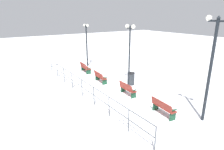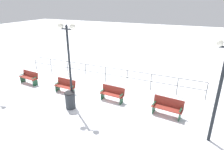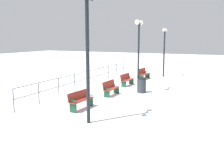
{
  "view_description": "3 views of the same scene",
  "coord_description": "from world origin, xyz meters",
  "px_view_note": "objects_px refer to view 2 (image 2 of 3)",
  "views": [
    {
      "loc": [
        -7.52,
        -11.07,
        5.26
      ],
      "look_at": [
        -0.31,
        -0.26,
        1.14
      ],
      "focal_mm": 30.8,
      "sensor_mm": 36.0,
      "label": 1
    },
    {
      "loc": [
        9.19,
        5.87,
        5.64
      ],
      "look_at": [
        -1.77,
        0.88,
        0.96
      ],
      "focal_mm": 31.14,
      "sensor_mm": 36.0,
      "label": 2
    },
    {
      "loc": [
        6.19,
        -14.38,
        3.44
      ],
      "look_at": [
        -0.59,
        -0.1,
        1.0
      ],
      "focal_mm": 37.9,
      "sensor_mm": 36.0,
      "label": 3
    }
  ],
  "objects_px": {
    "bench_fourth": "(167,107)",
    "lamppost_far": "(222,76)",
    "bench_second": "(65,86)",
    "bench_third": "(112,94)",
    "bench_nearest": "(29,77)",
    "trash_bin": "(70,100)",
    "lamppost_middle": "(68,48)"
  },
  "relations": [
    {
      "from": "lamppost_far",
      "to": "bench_nearest",
      "type": "bearing_deg",
      "value": -96.61
    },
    {
      "from": "bench_fourth",
      "to": "trash_bin",
      "type": "height_order",
      "value": "trash_bin"
    },
    {
      "from": "trash_bin",
      "to": "bench_second",
      "type": "bearing_deg",
      "value": -135.63
    },
    {
      "from": "bench_second",
      "to": "bench_nearest",
      "type": "bearing_deg",
      "value": -89.0
    },
    {
      "from": "bench_second",
      "to": "bench_fourth",
      "type": "relative_size",
      "value": 0.9
    },
    {
      "from": "bench_second",
      "to": "bench_third",
      "type": "xyz_separation_m",
      "value": [
        -0.23,
        3.23,
        0.0
      ]
    },
    {
      "from": "bench_nearest",
      "to": "bench_fourth",
      "type": "relative_size",
      "value": 0.97
    },
    {
      "from": "bench_fourth",
      "to": "bench_third",
      "type": "bearing_deg",
      "value": -88.61
    },
    {
      "from": "bench_third",
      "to": "trash_bin",
      "type": "height_order",
      "value": "trash_bin"
    },
    {
      "from": "lamppost_middle",
      "to": "lamppost_far",
      "type": "distance_m",
      "value": 7.02
    },
    {
      "from": "bench_nearest",
      "to": "bench_third",
      "type": "xyz_separation_m",
      "value": [
        -0.14,
        6.46,
        -0.02
      ]
    },
    {
      "from": "bench_nearest",
      "to": "trash_bin",
      "type": "distance_m",
      "value": 4.97
    },
    {
      "from": "bench_fourth",
      "to": "lamppost_middle",
      "type": "height_order",
      "value": "lamppost_middle"
    },
    {
      "from": "bench_second",
      "to": "trash_bin",
      "type": "height_order",
      "value": "trash_bin"
    },
    {
      "from": "bench_fourth",
      "to": "lamppost_middle",
      "type": "relative_size",
      "value": 0.35
    },
    {
      "from": "lamppost_far",
      "to": "trash_bin",
      "type": "relative_size",
      "value": 4.49
    },
    {
      "from": "bench_nearest",
      "to": "bench_third",
      "type": "bearing_deg",
      "value": 96.78
    },
    {
      "from": "bench_third",
      "to": "lamppost_far",
      "type": "relative_size",
      "value": 0.35
    },
    {
      "from": "bench_third",
      "to": "bench_fourth",
      "type": "xyz_separation_m",
      "value": [
        0.24,
        3.23,
        0.01
      ]
    },
    {
      "from": "bench_nearest",
      "to": "lamppost_middle",
      "type": "bearing_deg",
      "value": 79.36
    },
    {
      "from": "bench_second",
      "to": "bench_third",
      "type": "distance_m",
      "value": 3.24
    },
    {
      "from": "bench_nearest",
      "to": "bench_fourth",
      "type": "distance_m",
      "value": 9.69
    },
    {
      "from": "bench_nearest",
      "to": "lamppost_far",
      "type": "distance_m",
      "value": 12.02
    },
    {
      "from": "bench_second",
      "to": "bench_third",
      "type": "bearing_deg",
      "value": 96.71
    },
    {
      "from": "bench_second",
      "to": "lamppost_middle",
      "type": "bearing_deg",
      "value": 51.37
    },
    {
      "from": "bench_fourth",
      "to": "lamppost_far",
      "type": "xyz_separation_m",
      "value": [
        1.25,
        1.98,
        2.49
      ]
    },
    {
      "from": "bench_nearest",
      "to": "bench_second",
      "type": "bearing_deg",
      "value": 93.92
    },
    {
      "from": "bench_second",
      "to": "lamppost_far",
      "type": "distance_m",
      "value": 8.9
    },
    {
      "from": "bench_nearest",
      "to": "lamppost_middle",
      "type": "xyz_separation_m",
      "value": [
        1.35,
        4.67,
        2.88
      ]
    },
    {
      "from": "lamppost_middle",
      "to": "lamppost_far",
      "type": "xyz_separation_m",
      "value": [
        0.0,
        7.01,
        -0.4
      ]
    },
    {
      "from": "bench_nearest",
      "to": "bench_third",
      "type": "height_order",
      "value": "bench_nearest"
    },
    {
      "from": "lamppost_middle",
      "to": "bench_nearest",
      "type": "bearing_deg",
      "value": -106.16
    }
  ]
}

